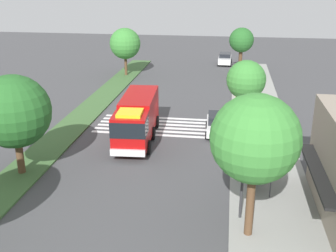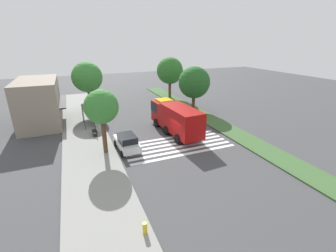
# 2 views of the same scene
# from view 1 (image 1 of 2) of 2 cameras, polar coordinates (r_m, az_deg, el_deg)

# --- Properties ---
(ground_plane) EXTENTS (120.00, 120.00, 0.00)m
(ground_plane) POSITION_cam_1_polar(r_m,az_deg,el_deg) (37.37, -1.27, -0.44)
(ground_plane) COLOR #424244
(sidewalk) EXTENTS (60.00, 5.12, 0.14)m
(sidewalk) POSITION_cam_1_polar(r_m,az_deg,el_deg) (36.98, 12.58, -1.06)
(sidewalk) COLOR gray
(sidewalk) RESTS_ON ground_plane
(median_strip) EXTENTS (60.00, 3.00, 0.14)m
(median_strip) POSITION_cam_1_polar(r_m,az_deg,el_deg) (39.41, -12.70, 0.27)
(median_strip) COLOR #3D6033
(median_strip) RESTS_ON ground_plane
(crosswalk) EXTENTS (4.95, 11.56, 0.01)m
(crosswalk) POSITION_cam_1_polar(r_m,az_deg,el_deg) (38.14, -1.06, 0.00)
(crosswalk) COLOR silver
(crosswalk) RESTS_ON ground_plane
(fire_truck) EXTENTS (9.49, 3.33, 3.53)m
(fire_truck) POSITION_cam_1_polar(r_m,az_deg,el_deg) (34.26, -4.32, 1.13)
(fire_truck) COLOR #A50C0C
(fire_truck) RESTS_ON ground_plane
(parked_car_west) EXTENTS (4.50, 2.17, 1.69)m
(parked_car_west) POSITION_cam_1_polar(r_m,az_deg,el_deg) (65.22, 7.79, 9.13)
(parked_car_west) COLOR silver
(parked_car_west) RESTS_ON ground_plane
(parked_car_mid) EXTENTS (4.31, 2.21, 1.68)m
(parked_car_mid) POSITION_cam_1_polar(r_m,az_deg,el_deg) (36.39, 6.79, 0.28)
(parked_car_mid) COLOR silver
(parked_car_mid) RESTS_ON ground_plane
(bus_stop_shelter) EXTENTS (3.50, 1.40, 2.46)m
(bus_stop_shelter) POSITION_cam_1_polar(r_m,az_deg,el_deg) (27.51, 11.71, -4.45)
(bus_stop_shelter) COLOR #4C4C51
(bus_stop_shelter) RESTS_ON sidewalk
(bench_near_shelter) EXTENTS (1.60, 0.50, 0.90)m
(bench_near_shelter) POSITION_cam_1_polar(r_m,az_deg,el_deg) (31.69, 11.24, -3.59)
(bench_near_shelter) COLOR black
(bench_near_shelter) RESTS_ON sidewalk
(street_lamp) EXTENTS (0.36, 0.36, 5.78)m
(street_lamp) POSITION_cam_1_polar(r_m,az_deg,el_deg) (22.90, 10.31, -4.88)
(street_lamp) COLOR #2D2D30
(street_lamp) RESTS_ON sidewalk
(sidewalk_tree_far_west) EXTENTS (3.34, 3.34, 6.16)m
(sidewalk_tree_far_west) POSITION_cam_1_polar(r_m,az_deg,el_deg) (58.71, 10.02, 11.46)
(sidewalk_tree_far_west) COLOR #47301E
(sidewalk_tree_far_west) RESTS_ON sidewalk
(sidewalk_tree_west) EXTENTS (3.26, 3.26, 6.37)m
(sidewalk_tree_west) POSITION_cam_1_polar(r_m,az_deg,el_deg) (35.22, 10.65, 6.14)
(sidewalk_tree_west) COLOR #513823
(sidewalk_tree_west) RESTS_ON sidewalk
(sidewalk_tree_east) EXTENTS (4.48, 4.48, 7.68)m
(sidewalk_tree_east) POSITION_cam_1_polar(r_m,az_deg,el_deg) (20.73, 11.84, -1.77)
(sidewalk_tree_east) COLOR #513823
(sidewalk_tree_east) RESTS_ON sidewalk
(median_tree_far_west) EXTENTS (4.10, 4.10, 6.29)m
(median_tree_far_west) POSITION_cam_1_polar(r_m,az_deg,el_deg) (56.75, -5.90, 11.15)
(median_tree_far_west) COLOR #513823
(median_tree_far_west) RESTS_ON median_strip
(median_tree_west) EXTENTS (4.91, 4.91, 6.90)m
(median_tree_west) POSITION_cam_1_polar(r_m,az_deg,el_deg) (29.30, -20.33, 1.84)
(median_tree_west) COLOR #513823
(median_tree_west) RESTS_ON median_strip
(fire_hydrant) EXTENTS (0.28, 0.28, 0.70)m
(fire_hydrant) POSITION_cam_1_polar(r_m,az_deg,el_deg) (47.57, 9.35, 4.46)
(fire_hydrant) COLOR gold
(fire_hydrant) RESTS_ON sidewalk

